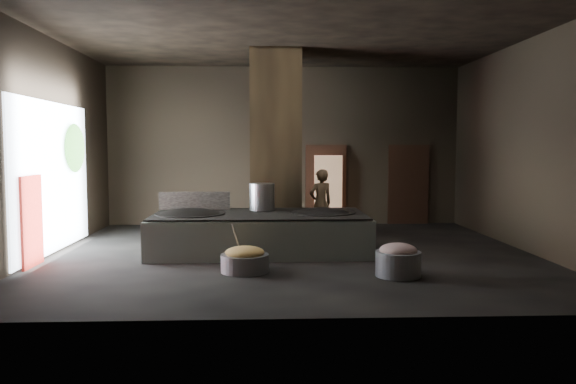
{
  "coord_description": "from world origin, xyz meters",
  "views": [
    {
      "loc": [
        -0.57,
        -11.6,
        2.22
      ],
      "look_at": [
        -0.06,
        0.51,
        1.25
      ],
      "focal_mm": 35.0,
      "sensor_mm": 36.0,
      "label": 1
    }
  ],
  "objects_px": {
    "hearth_platform": "(260,234)",
    "veg_basin": "(245,263)",
    "wok_left": "(190,218)",
    "wok_right": "(323,216)",
    "meat_basin": "(398,264)",
    "stock_pot": "(262,197)",
    "cook": "(321,204)"
  },
  "relations": [
    {
      "from": "stock_pot",
      "to": "veg_basin",
      "type": "bearing_deg",
      "value": -97.03
    },
    {
      "from": "hearth_platform",
      "to": "cook",
      "type": "xyz_separation_m",
      "value": [
        1.48,
        1.86,
        0.45
      ]
    },
    {
      "from": "hearth_platform",
      "to": "cook",
      "type": "relative_size",
      "value": 2.68
    },
    {
      "from": "wok_right",
      "to": "meat_basin",
      "type": "relative_size",
      "value": 1.7
    },
    {
      "from": "wok_right",
      "to": "stock_pot",
      "type": "bearing_deg",
      "value": 158.96
    },
    {
      "from": "hearth_platform",
      "to": "stock_pot",
      "type": "xyz_separation_m",
      "value": [
        0.05,
        0.55,
        0.74
      ]
    },
    {
      "from": "stock_pot",
      "to": "wok_right",
      "type": "bearing_deg",
      "value": -21.04
    },
    {
      "from": "hearth_platform",
      "to": "wok_left",
      "type": "distance_m",
      "value": 1.49
    },
    {
      "from": "cook",
      "to": "meat_basin",
      "type": "xyz_separation_m",
      "value": [
        0.92,
        -4.17,
        -0.63
      ]
    },
    {
      "from": "wok_left",
      "to": "wok_right",
      "type": "bearing_deg",
      "value": 2.05
    },
    {
      "from": "stock_pot",
      "to": "cook",
      "type": "xyz_separation_m",
      "value": [
        1.43,
        1.31,
        -0.29
      ]
    },
    {
      "from": "wok_right",
      "to": "stock_pot",
      "type": "relative_size",
      "value": 2.25
    },
    {
      "from": "stock_pot",
      "to": "cook",
      "type": "distance_m",
      "value": 1.96
    },
    {
      "from": "cook",
      "to": "meat_basin",
      "type": "bearing_deg",
      "value": 78.76
    },
    {
      "from": "wok_right",
      "to": "wok_left",
      "type": "bearing_deg",
      "value": -177.95
    },
    {
      "from": "hearth_platform",
      "to": "wok_right",
      "type": "xyz_separation_m",
      "value": [
        1.35,
        0.05,
        0.36
      ]
    },
    {
      "from": "wok_left",
      "to": "stock_pot",
      "type": "relative_size",
      "value": 2.42
    },
    {
      "from": "stock_pot",
      "to": "veg_basin",
      "type": "height_order",
      "value": "stock_pot"
    },
    {
      "from": "stock_pot",
      "to": "cook",
      "type": "height_order",
      "value": "cook"
    },
    {
      "from": "meat_basin",
      "to": "stock_pot",
      "type": "bearing_deg",
      "value": 129.46
    },
    {
      "from": "hearth_platform",
      "to": "veg_basin",
      "type": "distance_m",
      "value": 1.9
    },
    {
      "from": "meat_basin",
      "to": "hearth_platform",
      "type": "bearing_deg",
      "value": 136.14
    },
    {
      "from": "wok_left",
      "to": "meat_basin",
      "type": "relative_size",
      "value": 1.82
    },
    {
      "from": "wok_left",
      "to": "cook",
      "type": "bearing_deg",
      "value": 33.08
    },
    {
      "from": "stock_pot",
      "to": "veg_basin",
      "type": "distance_m",
      "value": 2.62
    },
    {
      "from": "wok_left",
      "to": "veg_basin",
      "type": "relative_size",
      "value": 1.66
    },
    {
      "from": "wok_left",
      "to": "meat_basin",
      "type": "xyz_separation_m",
      "value": [
        3.85,
        -2.26,
        -0.54
      ]
    },
    {
      "from": "stock_pot",
      "to": "veg_basin",
      "type": "xyz_separation_m",
      "value": [
        -0.3,
        -2.42,
        -0.97
      ]
    },
    {
      "from": "stock_pot",
      "to": "meat_basin",
      "type": "distance_m",
      "value": 3.82
    },
    {
      "from": "wok_left",
      "to": "cook",
      "type": "relative_size",
      "value": 0.84
    },
    {
      "from": "veg_basin",
      "to": "meat_basin",
      "type": "relative_size",
      "value": 1.1
    },
    {
      "from": "veg_basin",
      "to": "wok_right",
      "type": "bearing_deg",
      "value": 50.21
    }
  ]
}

